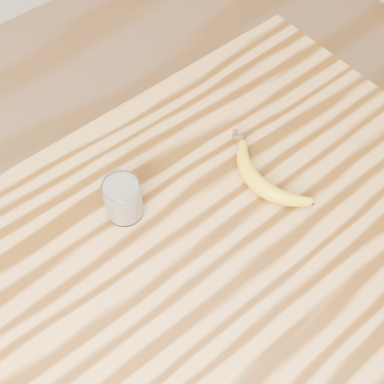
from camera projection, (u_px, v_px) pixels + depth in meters
room at (206, 76)px, 0.67m from camera, size 4.04×4.04×2.70m
table at (200, 272)px, 1.15m from camera, size 1.20×0.80×0.90m
smoothie_glass at (123, 199)px, 1.05m from camera, size 0.08×0.08×0.09m
banana at (258, 184)px, 1.10m from camera, size 0.11×0.30×0.04m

